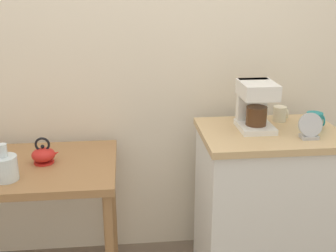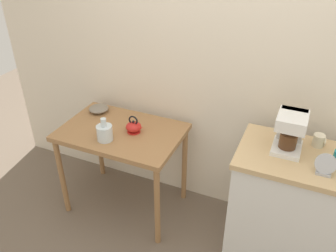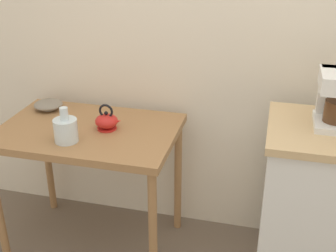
% 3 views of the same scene
% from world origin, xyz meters
% --- Properties ---
extents(back_wall, '(4.40, 0.10, 2.80)m').
position_xyz_m(back_wall, '(0.10, 0.45, 1.40)').
color(back_wall, beige).
rests_on(back_wall, ground_plane).
extents(wooden_table, '(0.95, 0.64, 0.78)m').
position_xyz_m(wooden_table, '(-0.71, 0.02, 0.68)').
color(wooden_table, '#9E7044').
rests_on(wooden_table, ground_plane).
extents(kitchen_counter, '(0.75, 0.54, 0.92)m').
position_xyz_m(kitchen_counter, '(0.59, 0.01, 0.46)').
color(kitchen_counter, white).
rests_on(kitchen_counter, ground_plane).
extents(teakettle, '(0.15, 0.12, 0.14)m').
position_xyz_m(teakettle, '(-0.61, 0.04, 0.82)').
color(teakettle, red).
rests_on(teakettle, wooden_table).
extents(glass_carafe_vase, '(0.12, 0.12, 0.18)m').
position_xyz_m(glass_carafe_vase, '(-0.75, -0.15, 0.84)').
color(glass_carafe_vase, silver).
rests_on(glass_carafe_vase, wooden_table).
extents(coffee_maker, '(0.18, 0.22, 0.26)m').
position_xyz_m(coffee_maker, '(0.51, 0.06, 1.06)').
color(coffee_maker, white).
rests_on(coffee_maker, kitchen_counter).
extents(mug_dark_teal, '(0.09, 0.09, 0.09)m').
position_xyz_m(mug_dark_teal, '(0.83, 0.01, 0.96)').
color(mug_dark_teal, teal).
rests_on(mug_dark_teal, kitchen_counter).
extents(mug_small_cream, '(0.08, 0.07, 0.09)m').
position_xyz_m(mug_small_cream, '(0.70, 0.17, 0.96)').
color(mug_small_cream, beige).
rests_on(mug_small_cream, kitchen_counter).
extents(table_clock, '(0.12, 0.06, 0.13)m').
position_xyz_m(table_clock, '(0.75, -0.12, 0.98)').
color(table_clock, '#B2B5BA').
rests_on(table_clock, kitchen_counter).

